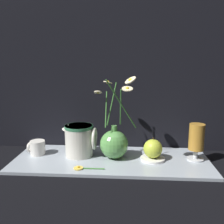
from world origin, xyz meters
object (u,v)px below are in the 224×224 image
vase_with_flowers (114,143)px  tea_glass (196,139)px  yellow_mug (37,148)px  orange_fruit (153,149)px  ceramic_pitcher (80,139)px

vase_with_flowers → tea_glass: bearing=0.3°
vase_with_flowers → yellow_mug: vase_with_flowers is taller
vase_with_flowers → orange_fruit: bearing=-5.6°
yellow_mug → ceramic_pitcher: bearing=-0.0°
tea_glass → orange_fruit: bearing=-174.3°
ceramic_pitcher → orange_fruit: size_ratio=1.70×
ceramic_pitcher → tea_glass: size_ratio=0.96×
vase_with_flowers → orange_fruit: 0.16m
ceramic_pitcher → tea_glass: 0.48m
vase_with_flowers → yellow_mug: bearing=177.1°
ceramic_pitcher → orange_fruit: 0.31m
yellow_mug → orange_fruit: bearing=-3.8°
tea_glass → orange_fruit: (-0.18, -0.02, -0.04)m
yellow_mug → orange_fruit: orange_fruit is taller
yellow_mug → orange_fruit: size_ratio=0.87×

